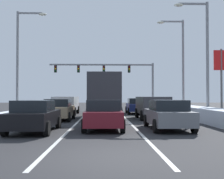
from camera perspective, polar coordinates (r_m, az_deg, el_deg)
The scene contains 18 objects.
ground_plane at distance 20.67m, azimuth -1.66°, elevation -6.05°, with size 120.00×120.00×0.00m, color #28282B.
lane_stripe_between_right_lane_and_center_lane at distance 23.83m, azimuth 2.47°, elevation -5.41°, with size 0.14×34.31×0.01m, color silver.
lane_stripe_between_center_lane_and_left_lane at distance 23.84m, azimuth -5.75°, elevation -5.41°, with size 0.14×34.31×0.01m, color silver.
snow_bank_right_shoulder at distance 24.75m, azimuth 14.84°, elevation -4.18°, with size 1.68×34.31×0.91m, color silver.
snow_bank_left_shoulder at distance 24.78m, azimuth -18.11°, elevation -4.61°, with size 1.62×34.31×0.51m, color silver.
sedan_gray_right_lane_nearest at distance 15.32m, azimuth 10.81°, elevation -4.81°, with size 2.00×4.50×1.51m.
suv_charcoal_right_lane_second at distance 22.26m, azimuth 7.79°, elevation -3.08°, with size 2.16×4.90×1.67m.
sedan_navy_right_lane_third at distance 28.92m, azimuth 4.82°, elevation -3.19°, with size 2.00×4.50×1.51m.
sedan_maroon_center_lane_nearest at distance 15.09m, azimuth -1.67°, elevation -4.88°, with size 2.00×4.50×1.51m.
box_truck_center_lane_second at distance 22.95m, azimuth -1.51°, elevation -0.83°, with size 2.53×7.20×3.36m.
sedan_red_center_lane_third at distance 30.28m, azimuth -2.02°, elevation -3.11°, with size 2.00×4.50×1.51m.
sedan_black_left_lane_nearest at distance 14.49m, azimuth -14.86°, elevation -4.99°, with size 2.00×4.50×1.51m.
sedan_tan_left_lane_second at distance 21.28m, azimuth -10.34°, elevation -3.83°, with size 2.00×4.50×1.51m.
suv_silver_left_lane_third at distance 27.70m, azimuth -8.92°, elevation -2.74°, with size 2.16×4.90×1.67m.
traffic_light_gantry at distance 39.44m, azimuth 0.31°, elevation 3.29°, with size 14.00×0.47×6.20m.
street_lamp_right_mid at distance 23.69m, azimuth 17.28°, elevation 7.47°, with size 2.66×0.36×8.95m.
street_lamp_right_far at distance 29.58m, azimuth 13.03°, elevation 5.93°, with size 2.66×0.36×9.19m.
street_lamp_left_mid at distance 27.43m, azimuth -17.23°, elevation 6.62°, with size 2.66×0.36×9.27m.
Camera 1 is at (0.04, -8.12, 1.69)m, focal length 47.06 mm.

